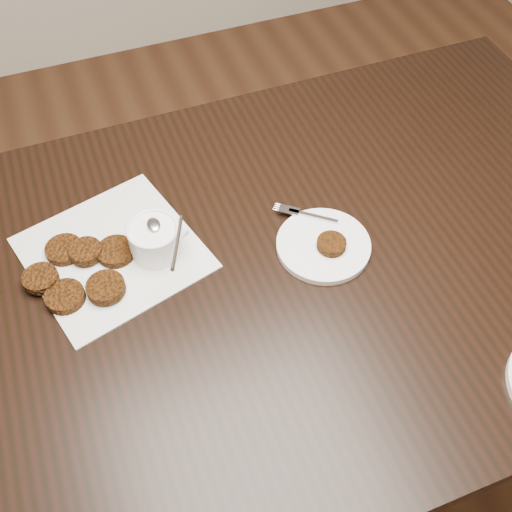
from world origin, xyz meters
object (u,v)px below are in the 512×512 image
(napkin, at_px, (113,253))
(sauce_ramekin, at_px, (152,228))
(plate_with_patty, at_px, (324,243))
(table, at_px, (283,354))

(napkin, xyz_separation_m, sauce_ramekin, (0.08, -0.03, 0.07))
(plate_with_patty, bearing_deg, sauce_ramekin, 160.98)
(table, distance_m, plate_with_patty, 0.39)
(napkin, xyz_separation_m, plate_with_patty, (0.38, -0.13, 0.01))
(table, relative_size, napkin, 5.11)
(sauce_ramekin, relative_size, plate_with_patty, 0.74)
(table, distance_m, napkin, 0.50)
(napkin, relative_size, sauce_ramekin, 2.25)
(table, xyz_separation_m, sauce_ramekin, (-0.23, 0.10, 0.44))
(table, bearing_deg, napkin, 157.38)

